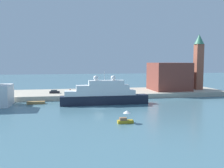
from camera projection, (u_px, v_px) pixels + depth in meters
The scene contains 10 objects.
ground at pixel (99, 108), 72.76m from camera, with size 400.00×400.00×0.00m, color slate.
quay_dock at pixel (90, 94), 99.27m from camera, with size 110.00×22.28×1.75m, color #B7AD99.
large_yacht at pixel (104, 95), 79.17m from camera, with size 28.19×3.53×11.19m.
small_motorboat at pixel (125, 118), 55.39m from camera, with size 3.54×1.74×2.87m.
work_barge at pixel (36, 103), 80.30m from camera, with size 5.69×1.84×0.84m, color olive.
harbor_building at pixel (169, 76), 104.36m from camera, with size 14.87×14.88×11.47m, color brown.
bell_tower at pixel (199, 60), 105.72m from camera, with size 4.12×4.12×23.50m.
parked_car at pixel (54, 92), 93.85m from camera, with size 3.84×1.66×1.26m.
person_figure at pixel (70, 91), 93.83m from camera, with size 0.36×0.36×1.72m.
mooring_bollard at pixel (95, 94), 89.82m from camera, with size 0.48×0.48×0.81m, color black.
Camera 1 is at (-9.06, -71.33, 13.86)m, focal length 39.65 mm.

